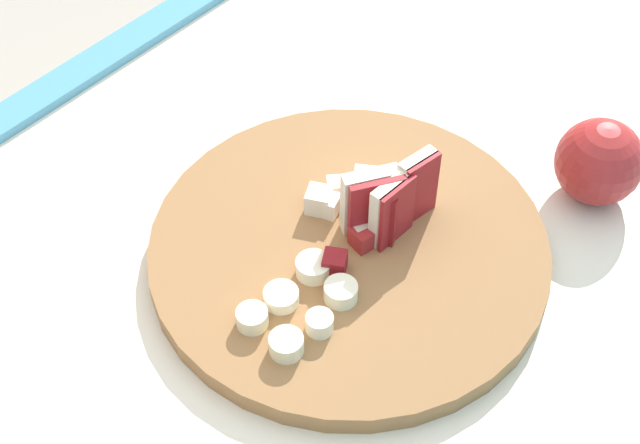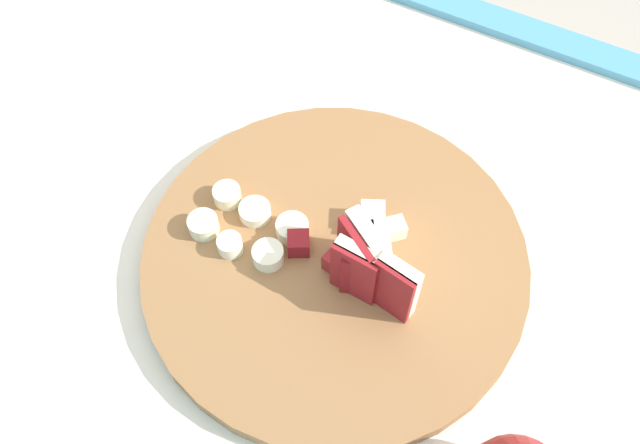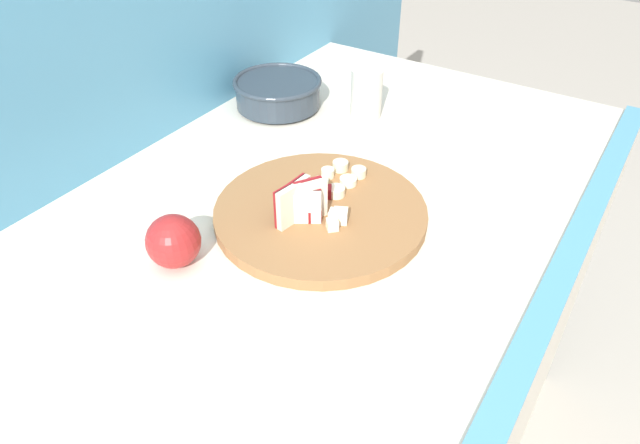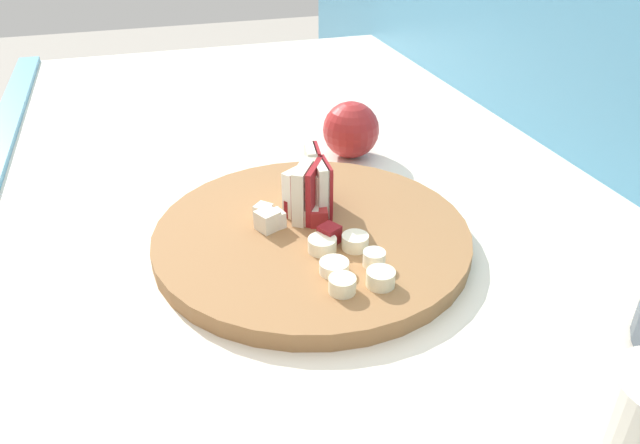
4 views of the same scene
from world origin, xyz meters
name	(u,v)px [view 3 (image 3 of 4)]	position (x,y,z in m)	size (l,w,h in m)	color
tiled_countertop	(294,415)	(0.00, 0.00, 0.45)	(1.53, 0.79, 0.90)	silver
tile_backsplash	(119,230)	(0.00, 0.41, 0.74)	(2.40, 0.04, 1.48)	#4C8EB2
cutting_board	(321,213)	(0.08, -0.01, 0.90)	(0.34, 0.34, 0.02)	olive
apple_wedge_fan	(302,202)	(0.05, 0.00, 0.94)	(0.08, 0.05, 0.07)	maroon
apple_dice_pile	(325,210)	(0.07, -0.03, 0.92)	(0.09, 0.08, 0.02)	maroon
banana_slice_rows	(339,178)	(0.16, 0.01, 0.92)	(0.10, 0.07, 0.02)	#F4EAC6
ceramic_bowl	(278,92)	(0.37, 0.28, 0.93)	(0.19, 0.19, 0.07)	#2D3842
small_jar	(366,93)	(0.44, 0.10, 0.94)	(0.07, 0.07, 0.10)	beige
whole_apple	(173,241)	(-0.12, 0.11, 0.93)	(0.08, 0.08, 0.08)	#A32323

